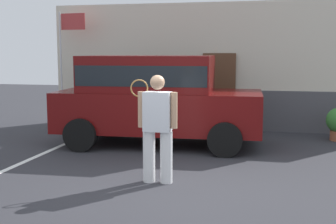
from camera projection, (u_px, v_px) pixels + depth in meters
The scene contains 6 objects.
ground_plane at pixel (169, 188), 7.21m from camera, with size 40.00×40.00×0.00m, color #2D2D33.
parking_stripe_0 at pixel (37, 156), 9.37m from camera, with size 0.12×4.40×0.01m, color silver.
house_frontage at pixel (217, 70), 12.63m from camera, with size 9.47×0.40×3.47m.
parked_suv at pixel (155, 96), 10.40m from camera, with size 4.71×2.38×2.05m.
tennis_player_man at pixel (157, 127), 7.41m from camera, with size 0.79×0.28×1.77m.
flag_pole at pixel (67, 48), 12.82m from camera, with size 0.80×0.10×3.25m.
Camera 1 is at (1.59, -6.81, 2.15)m, focal length 48.71 mm.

